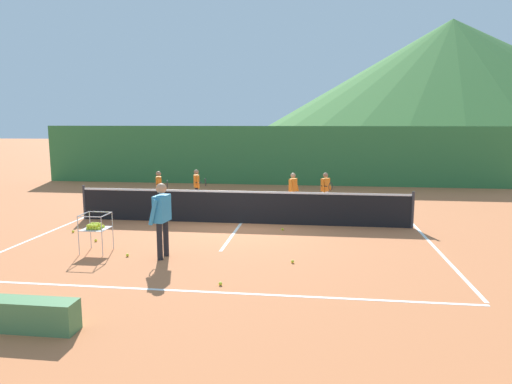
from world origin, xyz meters
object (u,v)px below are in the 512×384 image
Objects in this scene: student_2 at (293,187)px; tennis_ball_1 at (220,284)px; tennis_net at (241,207)px; ball_cart at (95,227)px; tennis_ball_6 at (293,261)px; tennis_ball_0 at (283,229)px; tennis_ball_3 at (73,231)px; student_0 at (159,185)px; student_3 at (326,187)px; courtside_bench at (27,315)px; instructor at (162,213)px; tennis_ball_5 at (127,255)px; student_1 at (197,183)px; tennis_ball_4 at (96,240)px.

student_2 reaches higher than tennis_ball_1.
tennis_net reaches higher than ball_cart.
tennis_ball_6 is (1.71, -3.66, -0.47)m from tennis_net.
tennis_net is 4.43m from ball_cart.
tennis_ball_0 is 5.72m from tennis_ball_3.
student_3 is at bearing 3.77° from student_0.
courtside_bench reaches higher than tennis_ball_1.
instructor reaches higher than tennis_ball_5.
tennis_ball_5 is at bearing -89.02° from student_1.
student_3 is at bearing 32.47° from tennis_ball_3.
tennis_ball_0 is at bearing 32.62° from ball_cart.
student_3 reaches higher than tennis_net.
student_0 is at bearing 75.02° from tennis_ball_3.
tennis_ball_5 is at bearing -77.67° from student_0.
tennis_ball_0 is (1.29, -0.74, -0.47)m from tennis_net.
instructor is at bearing 1.66° from tennis_ball_5.
tennis_ball_5 is (-1.98, -3.66, -0.47)m from tennis_net.
student_0 is 18.57× the size of tennis_ball_4.
tennis_ball_3 is at bearing 144.21° from tennis_ball_1.
student_1 reaches higher than tennis_ball_1.
ball_cart is 13.22× the size of tennis_ball_5.
instructor is 24.54× the size of tennis_ball_1.
student_3 is at bearing 41.71° from tennis_ball_4.
tennis_ball_0 is 1.00× the size of tennis_ball_1.
student_0 is 0.84× the size of courtside_bench.
tennis_net is 3.85m from instructor.
tennis_ball_0 is at bearing 41.70° from tennis_ball_5.
student_2 is 18.42× the size of tennis_ball_6.
tennis_ball_3 is 1.33m from tennis_ball_4.
tennis_net is 5.22m from tennis_ball_1.
student_0 is 18.57× the size of tennis_ball_1.
tennis_ball_1 is 3.23m from courtside_bench.
student_2 is at bearing 82.80° from tennis_ball_1.
instructor is 24.54× the size of tennis_ball_0.
tennis_ball_0 is at bearing 21.33° from tennis_ball_4.
student_0 reaches higher than tennis_ball_6.
instructor is at bearing -31.04° from tennis_ball_3.
student_0 reaches higher than tennis_ball_5.
student_1 is at bearing 119.92° from tennis_ball_6.
student_0 is 18.57× the size of tennis_ball_0.
tennis_ball_1 is 1.00× the size of tennis_ball_6.
tennis_ball_0 is at bearing -47.53° from student_1.
tennis_ball_1 is 1.00× the size of tennis_ball_4.
tennis_ball_6 is (0.42, -2.92, 0.00)m from tennis_ball_0.
ball_cart is 13.22× the size of tennis_ball_6.
student_2 is at bearing 59.71° from tennis_net.
student_2 is at bearing 66.92° from instructor.
tennis_net is 145.24× the size of tennis_ball_4.
tennis_ball_4 is (-3.75, 2.65, 0.00)m from tennis_ball_1.
tennis_ball_1 is at bearing -100.64° from tennis_ball_0.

